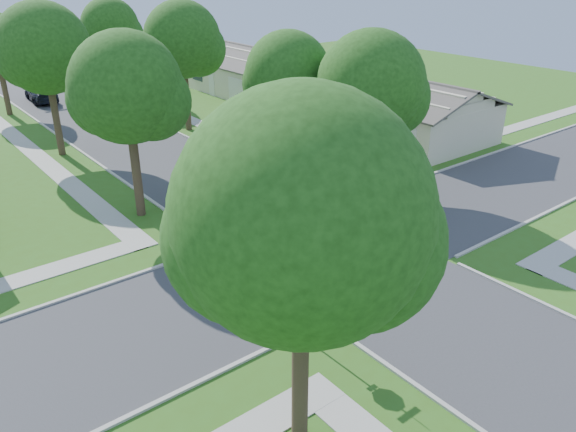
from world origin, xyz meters
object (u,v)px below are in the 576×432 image
(tree_e_mid, at_px, (183,43))
(car_driveway, at_px, (372,142))
(tree_sw_corner, at_px, (304,226))
(tree_w_mid, at_px, (45,52))
(car_curb_west, at_px, (41,93))
(stop_sign_sw, at_px, (323,298))
(tree_e_near, at_px, (289,78))
(house_ne_far, at_px, (251,75))
(house_ne_near, at_px, (393,113))
(car_curb_east, at_px, (118,100))
(tree_ne_corner, at_px, (371,90))
(stop_sign_ne, at_px, (338,160))
(tree_w_near, at_px, (128,93))
(tree_e_far, at_px, (111,30))

(tree_e_mid, bearing_deg, car_driveway, -61.28)
(tree_sw_corner, bearing_deg, tree_w_mid, 84.30)
(tree_sw_corner, xyz_separation_m, car_curb_west, (6.24, 44.01, -5.52))
(stop_sign_sw, distance_m, tree_e_near, 17.04)
(tree_w_mid, xyz_separation_m, tree_sw_corner, (-2.80, -28.00, -0.23))
(house_ne_far, bearing_deg, car_driveway, -102.48)
(tree_e_mid, distance_m, house_ne_near, 15.77)
(tree_e_mid, bearing_deg, tree_e_near, -90.03)
(tree_w_mid, distance_m, car_curb_east, 13.61)
(tree_e_mid, xyz_separation_m, car_driveway, (6.74, -12.31, -5.50))
(tree_ne_corner, bearing_deg, house_ne_near, 35.18)
(stop_sign_ne, height_order, car_driveway, stop_sign_ne)
(tree_w_mid, distance_m, house_ne_far, 22.68)
(car_driveway, bearing_deg, tree_e_near, 88.93)
(tree_ne_corner, distance_m, house_ne_far, 26.91)
(tree_ne_corner, height_order, car_curb_west, tree_ne_corner)
(stop_sign_sw, height_order, stop_sign_ne, same)
(stop_sign_sw, relative_size, house_ne_far, 0.22)
(tree_sw_corner, relative_size, car_curb_east, 2.46)
(house_ne_near, bearing_deg, tree_w_mid, 154.12)
(house_ne_near, xyz_separation_m, car_driveway, (-4.49, -2.30, -0.76))
(car_driveway, bearing_deg, house_ne_far, -10.96)
(house_ne_far, bearing_deg, tree_ne_corner, -111.23)
(house_ne_far, relative_size, car_curb_west, 2.66)
(car_driveway, bearing_deg, car_curb_east, 22.38)
(stop_sign_sw, relative_size, car_curb_west, 0.58)
(house_ne_near, relative_size, car_curb_west, 2.66)
(car_curb_west, bearing_deg, tree_w_near, 86.84)
(car_curb_west, bearing_deg, car_curb_east, 127.78)
(stop_sign_sw, xyz_separation_m, tree_e_mid, (9.46, 25.71, 4.22))
(tree_ne_corner, distance_m, car_curb_east, 26.92)
(car_curb_east, relative_size, car_curb_west, 0.76)
(tree_w_near, distance_m, house_ne_far, 29.10)
(tree_e_near, distance_m, tree_ne_corner, 5.06)
(tree_e_mid, height_order, tree_ne_corner, tree_e_mid)
(tree_w_mid, height_order, house_ne_far, tree_w_mid)
(stop_sign_sw, height_order, car_driveway, stop_sign_sw)
(tree_sw_corner, bearing_deg, car_curb_east, 74.16)
(car_curb_west, bearing_deg, tree_w_mid, 81.73)
(car_curb_west, bearing_deg, tree_ne_corner, 106.82)
(tree_w_near, height_order, tree_w_mid, tree_w_mid)
(tree_ne_corner, distance_m, car_driveway, 8.37)
(tree_e_near, xyz_separation_m, house_ne_far, (11.24, 19.99, -4.13))
(house_ne_far, xyz_separation_m, car_driveway, (-4.49, -20.30, -0.76))
(stop_sign_sw, xyz_separation_m, house_ne_near, (20.69, 15.70, -0.51))
(tree_sw_corner, distance_m, tree_ne_corner, 17.78)
(house_ne_far, distance_m, car_driveway, 20.80)
(tree_e_far, bearing_deg, tree_w_mid, -125.85)
(house_ne_near, bearing_deg, car_curb_west, 123.45)
(tree_e_far, relative_size, tree_w_near, 0.97)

